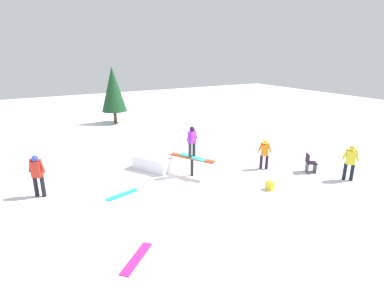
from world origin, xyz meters
The scene contains 13 objects.
ground_plane centered at (0.00, 0.00, 0.00)m, with size 60.00×60.00×0.00m, color white.
rail_feature centered at (0.00, 0.00, 0.73)m, with size 2.03×1.31×0.87m.
snow_kicker_ramp centered at (-1.69, -0.96, 0.32)m, with size 1.80×1.50×0.64m, color white.
main_rider_on_rail centered at (0.00, 0.00, 1.56)m, with size 1.44×0.75×1.39m.
bystander_yellow centered at (3.73, 5.59, 0.88)m, with size 0.56×0.49×1.56m.
bystander_red centered at (-1.11, -6.03, 0.93)m, with size 0.47×0.60×1.66m.
bystander_orange centered at (0.96, 3.35, 0.80)m, with size 0.49×0.51×1.42m.
loose_snowboard_cyan centered at (0.34, -3.28, 0.01)m, with size 1.33×0.28×0.02m, color #1EC4C7.
loose_snowboard_magenta centered at (4.18, -4.06, 0.01)m, with size 1.39×0.28×0.02m, color #C7268E.
loose_snowboard_white centered at (-1.90, 4.98, 0.01)m, with size 1.25×0.28×0.02m, color white.
folding_chair centered at (2.31, 4.90, 0.41)m, with size 0.61×0.61×0.88m.
backpack_on_snow centered at (2.78, 2.01, 0.17)m, with size 0.30×0.22×0.34m, color yellow.
pine_tree_near centered at (-11.96, -0.08, 2.59)m, with size 1.88×1.88×4.27m.
Camera 1 is at (10.77, -6.09, 5.29)m, focal length 28.00 mm.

